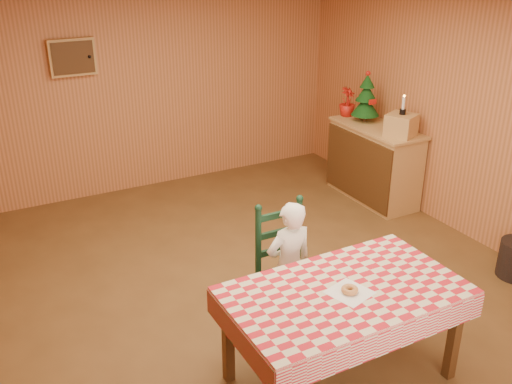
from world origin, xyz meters
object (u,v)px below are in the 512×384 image
at_px(ladder_chair, 285,269).
at_px(christmas_tree, 366,99).
at_px(dining_table, 344,299).
at_px(seated_child, 289,266).
at_px(shelf_unit, 374,163).
at_px(crate, 401,125).

relative_size(ladder_chair, christmas_tree, 1.74).
height_order(dining_table, seated_child, seated_child).
bearing_deg(christmas_tree, seated_child, -138.96).
bearing_deg(ladder_chair, seated_child, -90.00).
distance_m(shelf_unit, crate, 0.71).
bearing_deg(ladder_chair, crate, 29.21).
bearing_deg(dining_table, shelf_unit, 47.36).
bearing_deg(crate, ladder_chair, -150.79).
height_order(ladder_chair, crate, crate).
distance_m(seated_child, shelf_unit, 2.85).
height_order(dining_table, christmas_tree, christmas_tree).
xyz_separation_m(ladder_chair, shelf_unit, (2.26, 1.67, -0.04)).
bearing_deg(crate, dining_table, -137.83).
relative_size(shelf_unit, crate, 4.13).
height_order(ladder_chair, christmas_tree, christmas_tree).
bearing_deg(seated_child, dining_table, 90.00).
relative_size(ladder_chair, seated_child, 0.96).
xyz_separation_m(seated_child, shelf_unit, (2.26, 1.73, -0.10)).
bearing_deg(dining_table, crate, 42.17).
height_order(dining_table, crate, crate).
distance_m(seated_child, christmas_tree, 3.08).
distance_m(ladder_chair, crate, 2.66).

